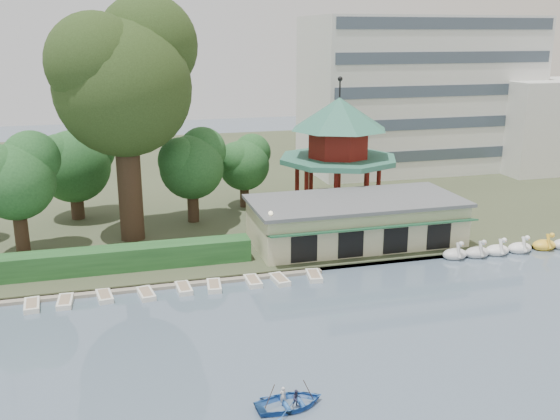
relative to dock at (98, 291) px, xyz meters
name	(u,v)px	position (x,y,z in m)	size (l,w,h in m)	color
ground_plane	(334,395)	(12.00, -17.20, -0.12)	(220.00, 220.00, 0.00)	slate
shore	(196,178)	(12.00, 34.80, 0.08)	(220.00, 70.00, 0.40)	#424930
embankment	(258,274)	(12.00, 0.10, 0.03)	(220.00, 0.60, 0.30)	gray
dock	(98,291)	(0.00, 0.00, 0.00)	(34.00, 1.60, 0.24)	gray
boathouse	(356,220)	(22.00, 4.77, 2.25)	(18.60, 9.39, 3.90)	beige
pavilion	(338,143)	(24.00, 14.80, 7.36)	(12.40, 12.40, 13.50)	beige
office_building	(439,99)	(44.67, 31.80, 9.61)	(38.00, 18.00, 20.00)	silver
hedge	(56,264)	(-3.00, 3.30, 1.18)	(30.00, 2.00, 1.80)	#265928
lamp_post	(271,227)	(13.50, 1.80, 3.22)	(0.36, 0.36, 4.28)	black
big_tree	(124,75)	(3.16, 10.99, 14.77)	(12.81, 11.94, 21.22)	#3A281C
small_trees	(74,171)	(-1.75, 14.48, 5.98)	(38.87, 16.85, 10.26)	#3A281C
swan_boats	(543,245)	(37.51, -0.57, 0.28)	(19.72, 2.11, 1.92)	silver
moored_rowboats	(106,297)	(0.54, -1.44, 0.06)	(32.58, 2.78, 0.36)	white
rowboat_with_passengers	(290,398)	(9.46, -17.65, 0.39)	(5.25, 3.95, 2.01)	#2D65B7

